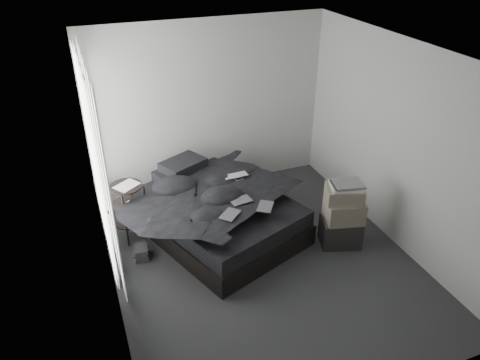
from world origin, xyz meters
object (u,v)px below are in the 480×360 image
object	(u,v)px
bed	(218,223)
side_stand	(129,212)
laptop	(237,173)
box_lower	(340,231)

from	to	relation	value
bed	side_stand	distance (m)	1.20
laptop	side_stand	world-z (taller)	laptop
laptop	side_stand	distance (m)	1.52
bed	side_stand	xyz separation A→B (m)	(-1.12, 0.34, 0.25)
bed	box_lower	distance (m)	1.64
laptop	box_lower	size ratio (longest dim) A/B	0.67
box_lower	bed	bearing A→B (deg)	150.72
bed	side_stand	size ratio (longest dim) A/B	2.71
bed	box_lower	xyz separation A→B (m)	(1.43, -0.80, 0.04)
side_stand	laptop	bearing A→B (deg)	-5.98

